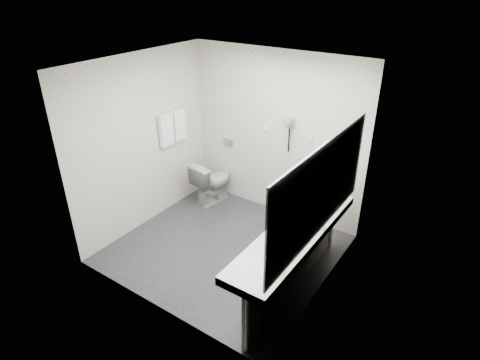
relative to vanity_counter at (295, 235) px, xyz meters
The scene contains 30 objects.
floor 1.39m from the vanity_counter, 169.92° to the left, with size 2.80×2.80×0.00m, color #2C2B31.
ceiling 2.05m from the vanity_counter, 169.92° to the left, with size 2.80×2.80×0.00m, color white.
wall_back 1.93m from the vanity_counter, 126.87° to the left, with size 2.80×2.80×0.00m, color silver.
wall_front 1.64m from the vanity_counter, 135.64° to the right, with size 2.80×2.80×0.00m, color silver.
wall_left 2.57m from the vanity_counter, behind, with size 2.60×2.60×0.00m, color silver.
wall_right 0.56m from the vanity_counter, 36.03° to the left, with size 2.60×2.60×0.00m, color silver.
vanity_counter is the anchor object (origin of this frame).
vanity_panel 0.43m from the vanity_counter, ahead, with size 0.03×2.15×0.75m, color gray.
vanity_post_near 1.12m from the vanity_counter, 86.97° to the right, with size 0.06×0.06×0.75m, color silver.
vanity_post_far 1.12m from the vanity_counter, 86.97° to the left, with size 0.06×0.06×0.75m, color silver.
mirror 0.70m from the vanity_counter, ahead, with size 0.02×2.20×1.05m, color #B2BCC6.
basin_near 0.65m from the vanity_counter, 90.00° to the right, with size 0.40×0.31×0.05m, color white.
basin_far 0.65m from the vanity_counter, 90.00° to the left, with size 0.40×0.31×0.05m, color white.
faucet_near 0.69m from the vanity_counter, 73.30° to the right, with size 0.04×0.04×0.15m, color silver.
faucet_far 0.69m from the vanity_counter, 73.30° to the left, with size 0.04×0.04×0.15m, color silver.
soap_bottle_a 0.13m from the vanity_counter, 82.87° to the left, with size 0.05×0.05×0.10m, color beige.
glass_left 0.32m from the vanity_counter, 39.87° to the left, with size 0.07×0.07×0.12m, color silver.
glass_right 0.44m from the vanity_counter, 67.60° to the left, with size 0.06×0.06×0.11m, color silver.
toilet 2.41m from the vanity_counter, 150.96° to the left, with size 0.40×0.70×0.71m, color white.
flush_plate 2.48m from the vanity_counter, 143.06° to the left, with size 0.18×0.02×0.12m, color #B2B5BA.
pedal_bin 1.35m from the vanity_counter, 126.93° to the left, with size 0.22×0.22×0.31m, color #B2B5BA.
bin_lid 1.28m from the vanity_counter, 126.93° to the left, with size 0.22×0.22×0.01m, color #B2B5BA.
towel_rail 2.69m from the vanity_counter, 163.14° to the left, with size 0.02×0.02×0.62m, color silver.
towel_near 2.59m from the vanity_counter, 166.10° to the left, with size 0.07×0.24×0.48m, color white.
towel_far 2.67m from the vanity_counter, 160.15° to the left, with size 0.07×0.24×0.48m, color white.
dryer_cradle 1.85m from the vanity_counter, 120.76° to the left, with size 0.10×0.04×0.14m, color gray.
dryer_barrel 1.81m from the vanity_counter, 122.01° to the left, with size 0.08×0.08×0.14m, color gray.
dryer_cord 1.76m from the vanity_counter, 121.02° to the left, with size 0.02×0.02×0.35m, color black.
switch_plate_a 2.04m from the vanity_counter, 130.59° to the left, with size 0.09×0.02×0.09m, color white.
switch_plate_b 1.69m from the vanity_counter, 111.13° to the left, with size 0.09×0.02×0.09m, color white.
Camera 1 is at (2.69, -3.59, 3.42)m, focal length 30.06 mm.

